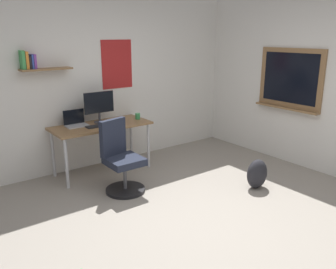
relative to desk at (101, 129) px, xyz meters
name	(u,v)px	position (x,y,z in m)	size (l,w,h in m)	color
ground_plane	(206,223)	(0.20, -2.05, -0.66)	(5.20, 5.20, 0.00)	gray
wall_back	(99,81)	(0.20, 0.40, 0.64)	(5.00, 0.30, 2.60)	silver
wall_right	(336,86)	(2.65, -2.03, 0.64)	(0.22, 5.00, 2.60)	silver
desk	(101,129)	(0.00, 0.00, 0.00)	(1.43, 0.63, 0.73)	olive
office_chair	(121,161)	(-0.10, -0.75, -0.25)	(0.52, 0.54, 0.95)	black
laptop	(76,122)	(-0.32, 0.15, 0.13)	(0.31, 0.21, 0.23)	#ADAFB5
monitor_primary	(99,105)	(0.04, 0.10, 0.34)	(0.46, 0.17, 0.46)	#38383D
keyboard	(99,126)	(-0.07, -0.08, 0.08)	(0.37, 0.13, 0.02)	black
computer_mouse	(116,122)	(0.21, -0.08, 0.09)	(0.10, 0.06, 0.03)	#262628
coffee_mug	(138,116)	(0.61, -0.03, 0.12)	(0.08, 0.08, 0.09)	#338C4C
backpack	(257,174)	(1.39, -1.77, -0.46)	(0.32, 0.22, 0.40)	#232328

